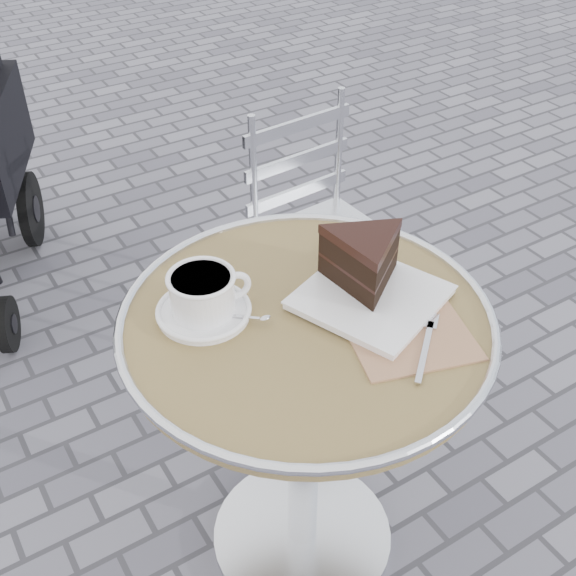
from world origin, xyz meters
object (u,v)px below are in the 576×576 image
bistro_chair (311,207)px  cappuccino_set (204,298)px  cafe_table (305,379)px  cake_plate_set (367,268)px

bistro_chair → cappuccino_set: bearing=-142.2°
cafe_table → cappuccino_set: cappuccino_set is taller
cappuccino_set → cake_plate_set: 0.32m
cafe_table → cappuccino_set: size_ratio=4.03×
cafe_table → bistro_chair: bearing=55.8°
cappuccino_set → bistro_chair: bearing=51.8°
cappuccino_set → cake_plate_set: bearing=-10.1°
cappuccino_set → cake_plate_set: (0.30, -0.11, 0.02)m
cafe_table → cake_plate_set: bearing=0.6°
cappuccino_set → cake_plate_set: size_ratio=0.46×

